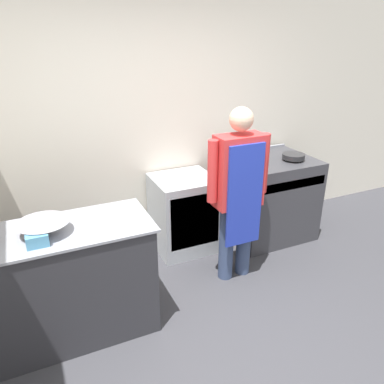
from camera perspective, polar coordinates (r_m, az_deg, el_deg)
ground_plane at (r=3.04m, az=7.43°, el=-24.27°), size 14.00×14.00×0.00m
wall_back at (r=4.00m, az=-7.01°, el=10.22°), size 8.00×0.05×2.70m
prep_counter at (r=3.09m, az=-18.70°, el=-13.05°), size 1.35×0.62×0.93m
stove at (r=4.44m, az=11.55°, el=-0.77°), size 0.93×0.80×0.96m
fridge_unit at (r=4.09m, az=-1.23°, el=-3.26°), size 0.64×0.61×0.83m
person_cook at (r=3.41m, az=7.07°, el=0.71°), size 0.62×0.24×1.66m
mixing_bowl at (r=2.82m, az=-21.66°, el=-5.07°), size 0.37×0.37×0.09m
plastic_tub at (r=2.70m, az=-22.54°, el=-6.57°), size 0.14×0.14×0.09m
stock_pot at (r=4.23m, az=8.78°, el=6.98°), size 0.29×0.29×0.24m
saute_pan at (r=4.27m, az=15.20°, el=5.29°), size 0.25×0.25×0.05m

